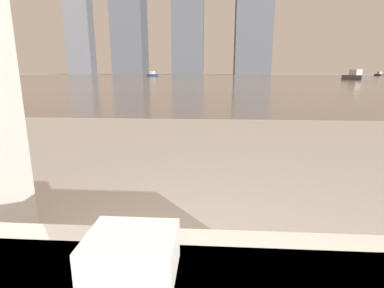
% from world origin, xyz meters
% --- Properties ---
extents(towel_stack, '(0.24, 0.20, 0.12)m').
position_xyz_m(towel_stack, '(-0.09, 0.72, 0.62)').
color(towel_stack, white).
rests_on(towel_stack, bathtub).
extents(harbor_water, '(180.00, 110.00, 0.01)m').
position_xyz_m(harbor_water, '(0.00, 62.00, 0.01)').
color(harbor_water, gray).
rests_on(harbor_water, ground_plane).
extents(harbor_boat_0, '(1.17, 3.09, 1.14)m').
position_xyz_m(harbor_boat_0, '(43.53, 82.81, 0.41)').
color(harbor_boat_0, '#2D2D33').
rests_on(harbor_boat_0, harbor_water).
extents(harbor_boat_2, '(2.12, 3.47, 1.23)m').
position_xyz_m(harbor_boat_2, '(-13.59, 69.81, 0.44)').
color(harbor_boat_2, navy).
rests_on(harbor_boat_2, harbor_water).
extents(harbor_boat_3, '(2.37, 3.92, 1.39)m').
position_xyz_m(harbor_boat_3, '(19.74, 43.52, 0.50)').
color(harbor_boat_3, '#4C4C51').
rests_on(harbor_boat_3, harbor_water).
extents(harbor_boat_5, '(2.65, 4.33, 1.54)m').
position_xyz_m(harbor_boat_5, '(-39.42, 55.65, 0.55)').
color(harbor_boat_5, '#335647').
rests_on(harbor_boat_5, harbor_water).
extents(skyline_tower_1, '(11.56, 11.80, 46.08)m').
position_xyz_m(skyline_tower_1, '(-31.30, 118.00, 23.04)').
color(skyline_tower_1, '#4C515B').
rests_on(skyline_tower_1, ground_plane).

